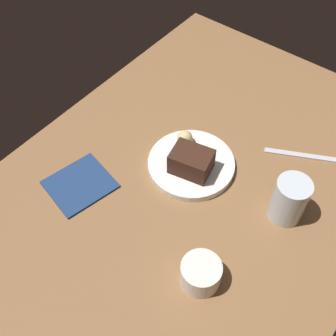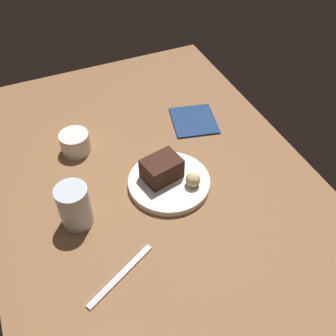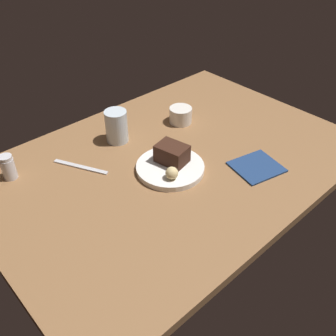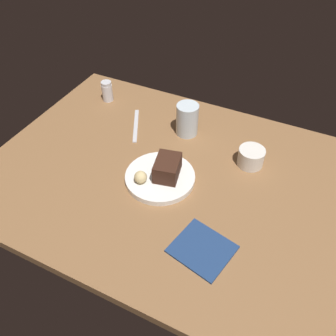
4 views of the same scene
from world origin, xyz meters
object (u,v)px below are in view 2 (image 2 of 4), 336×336
Objects in this scene: dessert_plate at (169,182)px; butter_knife at (121,275)px; folded_napkin at (194,121)px; chocolate_cake_slice at (162,169)px; bread_roll at (193,179)px; coffee_cup at (75,142)px; water_glass at (74,206)px.

dessert_plate is 1.13× the size of butter_knife.
folded_napkin is at bearing -39.99° from dessert_plate.
folded_napkin is at bearing -44.63° from chocolate_cake_slice.
chocolate_cake_slice reaches higher than folded_napkin.
chocolate_cake_slice is at bearing 46.74° from bread_roll.
dessert_plate is 5.56× the size of bread_roll.
butter_knife is (-42.91, 1.31, -2.68)cm from coffee_cup.
chocolate_cake_slice is 8.54cm from bread_roll.
bread_roll is at bearing -93.71° from water_glass.
water_glass is 0.60× the size of butter_knife.
butter_knife is at bearing 139.20° from chocolate_cake_slice.
coffee_cup is 36.72cm from folded_napkin.
coffee_cup is at bearing 40.22° from chocolate_cake_slice.
folded_napkin is at bearing 20.33° from butter_knife.
coffee_cup reaches higher than dessert_plate.
bread_roll is 35.83cm from coffee_cup.
bread_roll is at bearing -128.39° from dessert_plate.
bread_roll reaches higher than butter_knife.
dessert_plate reaches higher than butter_knife.
chocolate_cake_slice is at bearing 33.15° from dessert_plate.
bread_roll is (-5.81, -6.18, -1.00)cm from chocolate_cake_slice.
dessert_plate is at bearing 51.61° from bread_roll.
chocolate_cake_slice is 27.44cm from coffee_cup.
bread_roll is (-3.91, -4.93, 2.85)cm from dessert_plate.
dessert_plate is 2.26× the size of chocolate_cake_slice.
chocolate_cake_slice is 2.47× the size of bread_roll.
water_glass reaches higher than dessert_plate.
chocolate_cake_slice is 0.84× the size of water_glass.
water_glass is (-3.88, 23.62, 0.91)cm from chocolate_cake_slice.
chocolate_cake_slice reaches higher than butter_knife.
chocolate_cake_slice is 0.66× the size of folded_napkin.
butter_knife is (-22.00, 18.99, -4.53)cm from chocolate_cake_slice.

